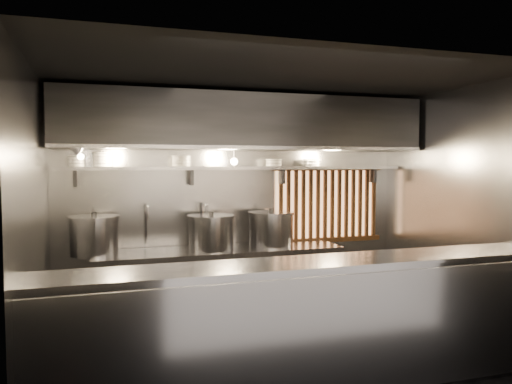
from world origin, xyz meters
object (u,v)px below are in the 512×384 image
pendant_bulb (234,161)px  stock_pot_mid (211,232)px  heat_lamp (78,151)px  stock_pot_left (94,235)px  stock_pot_right (271,229)px

pendant_bulb → stock_pot_mid: pendant_bulb is taller
heat_lamp → stock_pot_mid: 1.78m
pendant_bulb → stock_pot_mid: (-0.32, -0.11, -0.85)m
pendant_bulb → stock_pot_left: 1.85m
pendant_bulb → stock_pot_right: size_ratio=0.26×
heat_lamp → stock_pot_left: size_ratio=0.58×
stock_pot_left → stock_pot_mid: bearing=-4.0°
stock_pot_left → stock_pot_right: bearing=-1.2°
heat_lamp → pendant_bulb: size_ratio=1.87×
stock_pot_left → stock_pot_right: (2.11, -0.05, -0.01)m
heat_lamp → stock_pot_left: bearing=65.8°
stock_pot_right → stock_pot_mid: bearing=-176.6°
stock_pot_mid → heat_lamp: bearing=-170.9°
stock_pot_right → stock_pot_left: bearing=178.8°
pendant_bulb → stock_pot_left: (-1.65, -0.02, -0.84)m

